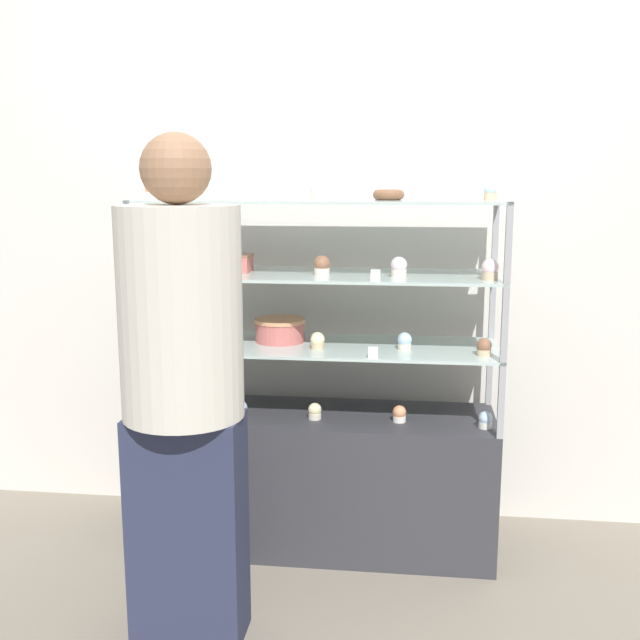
{
  "coord_description": "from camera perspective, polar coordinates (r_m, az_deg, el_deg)",
  "views": [
    {
      "loc": [
        0.36,
        -2.96,
        1.53
      ],
      "look_at": [
        0.0,
        0.0,
        0.97
      ],
      "focal_mm": 42.0,
      "sensor_mm": 36.0,
      "label": 1
    }
  ],
  "objects": [
    {
      "name": "ground_plane",
      "position": [
        3.35,
        0.0,
        -16.53
      ],
      "size": [
        20.0,
        20.0,
        0.0
      ],
      "primitive_type": "plane",
      "color": "gray"
    },
    {
      "name": "back_wall",
      "position": [
        3.36,
        0.78,
        6.69
      ],
      "size": [
        8.0,
        0.05,
        2.6
      ],
      "color": "silver",
      "rests_on": "ground_plane"
    },
    {
      "name": "display_base",
      "position": [
        3.23,
        0.0,
        -11.99
      ],
      "size": [
        1.44,
        0.46,
        0.58
      ],
      "color": "#333338",
      "rests_on": "ground_plane"
    },
    {
      "name": "display_riser_lower",
      "position": [
        3.06,
        0.0,
        -2.2
      ],
      "size": [
        1.44,
        0.46,
        0.29
      ],
      "color": "#99999E",
      "rests_on": "display_base"
    },
    {
      "name": "display_riser_middle",
      "position": [
        3.01,
        0.0,
        3.25
      ],
      "size": [
        1.44,
        0.46,
        0.29
      ],
      "color": "#99999E",
      "rests_on": "display_riser_lower"
    },
    {
      "name": "display_riser_upper",
      "position": [
        2.99,
        0.0,
        8.83
      ],
      "size": [
        1.44,
        0.46,
        0.29
      ],
      "color": "#99999E",
      "rests_on": "display_riser_middle"
    },
    {
      "name": "layer_cake_centerpiece",
      "position": [
        3.11,
        -3.06,
        -0.76
      ],
      "size": [
        0.21,
        0.21,
        0.1
      ],
      "color": "#C66660",
      "rests_on": "display_riser_lower"
    },
    {
      "name": "sheet_cake_frosted",
      "position": [
        3.09,
        -7.28,
        4.35
      ],
      "size": [
        0.22,
        0.13,
        0.07
      ],
      "color": "#C66660",
      "rests_on": "display_riser_middle"
    },
    {
      "name": "cupcake_0",
      "position": [
        3.22,
        -11.81,
        -6.3
      ],
      "size": [
        0.05,
        0.05,
        0.07
      ],
      "color": "beige",
      "rests_on": "display_base"
    },
    {
      "name": "cupcake_1",
      "position": [
        3.1,
        -6.05,
        -6.78
      ],
      "size": [
        0.05,
        0.05,
        0.07
      ],
      "color": "#CCB28C",
      "rests_on": "display_base"
    },
    {
      "name": "cupcake_2",
      "position": [
        3.05,
        -0.4,
        -6.98
      ],
      "size": [
        0.05,
        0.05,
        0.07
      ],
      "color": "beige",
      "rests_on": "display_base"
    },
    {
      "name": "cupcake_3",
      "position": [
        3.04,
        6.06,
        -7.14
      ],
      "size": [
        0.05,
        0.05,
        0.07
      ],
      "color": "white",
      "rests_on": "display_base"
    },
    {
      "name": "cupcake_4",
      "position": [
        3.02,
        12.48,
        -7.46
      ],
      "size": [
        0.05,
        0.05,
        0.07
      ],
      "color": "white",
      "rests_on": "display_base"
    },
    {
      "name": "price_tag_0",
      "position": [
        3.0,
        -7.75,
        -7.6
      ],
      "size": [
        0.04,
        0.0,
        0.04
      ],
      "color": "white",
      "rests_on": "display_base"
    },
    {
      "name": "cupcake_5",
      "position": [
        3.08,
        -12.52,
        -1.42
      ],
      "size": [
        0.06,
        0.06,
        0.07
      ],
      "color": "beige",
      "rests_on": "display_riser_lower"
    },
    {
      "name": "cupcake_6",
      "position": [
        2.97,
        -0.28,
        -1.62
      ],
      "size": [
        0.06,
        0.06,
        0.07
      ],
      "color": "#CCB28C",
      "rests_on": "display_riser_lower"
    },
    {
      "name": "cupcake_7",
      "position": [
        2.98,
        6.46,
        -1.64
      ],
      "size": [
        0.06,
        0.06,
        0.07
      ],
      "color": "beige",
      "rests_on": "display_riser_lower"
    },
    {
      "name": "cupcake_8",
      "position": [
        2.93,
        12.39,
        -2.04
      ],
      "size": [
        0.06,
        0.06,
        0.07
      ],
      "color": "#CCB28C",
      "rests_on": "display_riser_lower"
    },
    {
      "name": "price_tag_1",
      "position": [
        2.83,
        4.07,
        -2.48
      ],
      "size": [
        0.04,
        0.0,
        0.04
      ],
      "color": "white",
      "rests_on": "display_riser_lower"
    },
    {
      "name": "cupcake_9",
      "position": [
        3.12,
        -12.22,
        4.27
      ],
      "size": [
        0.06,
        0.06,
        0.08
      ],
      "color": "white",
      "rests_on": "display_riser_middle"
    },
    {
      "name": "cupcake_10",
      "position": [
        2.94,
        0.15,
        4.14
      ],
      "size": [
        0.06,
        0.06,
        0.08
      ],
      "color": "beige",
      "rests_on": "display_riser_middle"
    },
    {
      "name": "cupcake_11",
      "position": [
        2.91,
        6.03,
        4.01
      ],
      "size": [
        0.06,
        0.06,
        0.08
      ],
      "color": "beige",
      "rests_on": "display_riser_middle"
    },
    {
      "name": "cupcake_12",
      "position": [
        2.89,
        12.83,
        3.75
      ],
      "size": [
        0.06,
        0.06,
        0.08
      ],
      "color": "#CCB28C",
      "rests_on": "display_riser_middle"
    },
    {
      "name": "price_tag_2",
      "position": [
        2.78,
        4.25,
        3.41
      ],
      "size": [
        0.04,
        0.0,
        0.04
      ],
      "color": "white",
      "rests_on": "display_riser_middle"
    },
    {
      "name": "cupcake_13",
      "position": [
        3.08,
        -12.73,
        9.56
      ],
      "size": [
        0.05,
        0.05,
        0.07
      ],
      "color": "white",
      "rests_on": "display_riser_upper"
    },
    {
      "name": "cupcake_14",
      "position": [
        2.88,
        -0.18,
        9.76
      ],
      "size": [
        0.05,
        0.05,
        0.07
      ],
      "color": "beige",
      "rests_on": "display_riser_upper"
    },
    {
      "name": "cupcake_15",
      "position": [
        2.92,
        12.86,
        9.51
      ],
      "size": [
        0.05,
        0.05,
        0.07
      ],
      "color": "#CCB28C",
      "rests_on": "display_riser_upper"
    },
    {
      "name": "price_tag_3",
      "position": [
        2.81,
        -4.79,
        9.47
      ],
      "size": [
        0.04,
        0.0,
        0.04
      ],
      "color": "white",
      "rests_on": "display_riser_upper"
    },
    {
      "name": "donut_glazed",
      "position": [
        2.97,
        5.25,
        9.49
      ],
      "size": [
        0.12,
        0.12,
        0.04
      ],
      "color": "brown",
      "rests_on": "display_riser_upper"
    },
    {
      "name": "customer_figure",
      "position": [
        2.45,
        -10.39,
        -4.58
      ],
      "size": [
        0.39,
        0.39,
        1.68
      ],
      "color": "#282D47",
      "rests_on": "ground_plane"
    }
  ]
}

